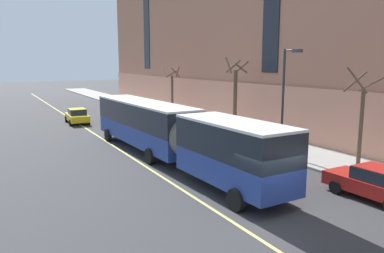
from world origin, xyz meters
The scene contains 12 objects.
ground_plane centered at (0.00, 0.00, 0.00)m, with size 260.00×260.00×0.00m, color #38383A.
sidewalk centered at (8.84, 3.00, 0.07)m, with size 4.85×160.00×0.15m, color #9E9B93.
city_bus centered at (-0.17, 9.80, 2.06)m, with size 3.42×20.47×3.53m.
parked_car_white_1 centered at (5.24, 16.66, 0.78)m, with size 1.96×4.67×1.56m.
parked_car_red_2 centered at (5.28, -0.87, 0.78)m, with size 2.08×4.55×1.56m.
parked_car_red_4 centered at (5.08, 29.84, 0.79)m, with size 2.15×4.79×1.56m.
taxi_cab centered at (-1.92, 28.49, 0.78)m, with size 2.16×4.48×1.56m.
street_tree_mid_block centered at (9.02, 2.95, 2.99)m, with size 1.70×1.73×5.85m.
street_tree_far_uptown centered at (9.01, 15.57, 3.49)m, with size 1.80×1.69×6.61m.
street_tree_far_downtown centered at (9.00, 28.21, 3.09)m, with size 1.97×1.93×5.71m.
street_lamp centered at (7.02, 7.15, 4.41)m, with size 0.36×1.48×6.96m.
lane_centerline centered at (-1.87, 3.00, 0.00)m, with size 0.16×140.00×0.01m, color #E0D66B.
Camera 1 is at (-9.99, -11.22, 6.20)m, focal length 35.00 mm.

